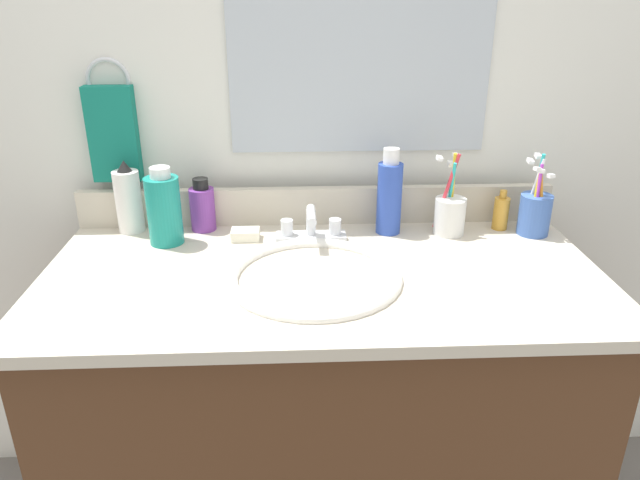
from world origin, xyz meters
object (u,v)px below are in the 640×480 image
at_px(faucet, 311,229).
at_px(cup_blue_plastic, 535,212).
at_px(bottle_lotion_white, 128,200).
at_px(bottle_oil_amber, 501,212).
at_px(bottle_cream_purple, 202,207).
at_px(bottle_mouthwash_teal, 164,209).
at_px(cup_white_ceramic, 450,214).
at_px(hand_towel, 113,134).
at_px(bottle_shampoo_blue, 389,195).
at_px(soap_bar, 245,234).

height_order(faucet, cup_blue_plastic, cup_blue_plastic).
xyz_separation_m(bottle_lotion_white, cup_blue_plastic, (0.94, -0.06, -0.02)).
xyz_separation_m(bottle_oil_amber, bottle_cream_purple, (-0.71, 0.03, 0.02)).
bearing_deg(bottle_mouthwash_teal, cup_white_ceramic, 2.15).
bearing_deg(hand_towel, bottle_lotion_white, -60.43).
bearing_deg(bottle_mouthwash_teal, bottle_shampoo_blue, 4.37).
height_order(hand_towel, bottle_lotion_white, hand_towel).
relative_size(hand_towel, bottle_cream_purple, 1.74).
bearing_deg(bottle_mouthwash_teal, hand_towel, 134.89).
height_order(hand_towel, bottle_cream_purple, hand_towel).
xyz_separation_m(bottle_lotion_white, soap_bar, (0.27, -0.06, -0.07)).
relative_size(bottle_lotion_white, bottle_mouthwash_teal, 0.98).
xyz_separation_m(bottle_cream_purple, cup_blue_plastic, (0.77, -0.06, -0.00)).
bearing_deg(faucet, bottle_shampoo_blue, 12.58).
relative_size(faucet, soap_bar, 2.50).
height_order(bottle_shampoo_blue, bottle_lotion_white, bottle_shampoo_blue).
bearing_deg(cup_blue_plastic, bottle_cream_purple, 175.40).
xyz_separation_m(hand_towel, bottle_shampoo_blue, (0.64, -0.09, -0.13)).
bearing_deg(faucet, bottle_oil_amber, 6.32).
xyz_separation_m(bottle_shampoo_blue, cup_blue_plastic, (0.34, -0.03, -0.04)).
distance_m(bottle_oil_amber, bottle_cream_purple, 0.71).
bearing_deg(hand_towel, bottle_cream_purple, -14.49).
xyz_separation_m(hand_towel, soap_bar, (0.30, -0.12, -0.21)).
distance_m(bottle_shampoo_blue, soap_bar, 0.34).
relative_size(faucet, bottle_mouthwash_teal, 0.91).
distance_m(hand_towel, soap_bar, 0.39).
xyz_separation_m(faucet, soap_bar, (-0.15, 0.01, -0.02)).
bearing_deg(bottle_lotion_white, faucet, -10.19).
bearing_deg(bottle_mouthwash_teal, cup_blue_plastic, 0.90).
relative_size(bottle_oil_amber, soap_bar, 1.50).
xyz_separation_m(hand_towel, cup_white_ceramic, (0.78, -0.10, -0.17)).
height_order(cup_white_ceramic, soap_bar, cup_white_ceramic).
bearing_deg(cup_white_ceramic, soap_bar, -178.20).
height_order(bottle_cream_purple, cup_blue_plastic, cup_blue_plastic).
distance_m(faucet, bottle_lotion_white, 0.43).
xyz_separation_m(hand_towel, bottle_lotion_white, (0.03, -0.05, -0.14)).
distance_m(cup_blue_plastic, soap_bar, 0.67).
bearing_deg(bottle_cream_purple, bottle_shampoo_blue, -4.79).
distance_m(faucet, bottle_mouthwash_teal, 0.33).
relative_size(bottle_cream_purple, soap_bar, 1.97).
height_order(hand_towel, bottle_oil_amber, hand_towel).
bearing_deg(bottle_shampoo_blue, soap_bar, -174.94).
bearing_deg(bottle_lotion_white, soap_bar, -13.35).
distance_m(bottle_mouthwash_teal, soap_bar, 0.19).
distance_m(bottle_mouthwash_teal, cup_white_ceramic, 0.65).
relative_size(hand_towel, faucet, 1.38).
bearing_deg(bottle_lotion_white, bottle_cream_purple, 0.45).
height_order(hand_towel, soap_bar, hand_towel).
relative_size(bottle_shampoo_blue, cup_blue_plastic, 1.05).
height_order(faucet, cup_white_ceramic, cup_white_ceramic).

